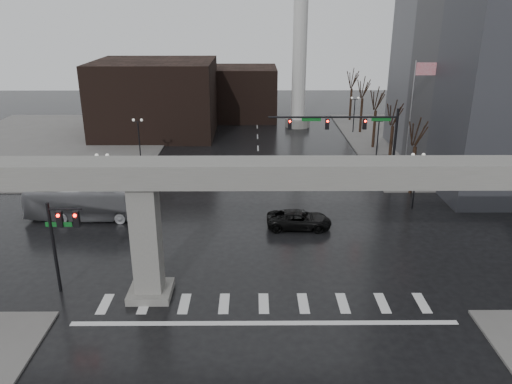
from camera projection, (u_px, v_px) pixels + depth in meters
ground at (263, 294)px, 31.10m from camera, size 160.00×160.00×0.00m
sidewalk_ne at (457, 143)px, 64.94m from camera, size 28.00×36.00×0.15m
sidewalk_nw at (58, 144)px, 64.64m from camera, size 28.00×36.00×0.15m
elevated_guideway at (286, 191)px, 28.69m from camera, size 48.00×2.60×8.70m
building_far_left at (156, 98)px, 68.60m from camera, size 16.00×14.00×10.00m
building_far_mid at (244, 93)px, 78.38m from camera, size 10.00×10.00×8.00m
smokestack at (300, 33)px, 69.53m from camera, size 3.60×3.60×30.00m
signal_mast_arm at (356, 132)px, 46.71m from camera, size 12.12×0.43×8.00m
signal_left_pole at (61, 232)px, 30.07m from camera, size 2.30×0.30×6.00m
flagpole_assembly at (414, 107)px, 49.15m from camera, size 2.06×0.12×12.00m
lamp_right_0 at (416, 171)px, 43.07m from camera, size 1.22×0.32×5.11m
lamp_right_1 at (378, 133)px, 56.18m from camera, size 1.22×0.32×5.11m
lamp_right_2 at (354, 109)px, 69.29m from camera, size 1.22×0.32×5.11m
lamp_left_0 at (104, 172)px, 42.91m from camera, size 1.22×0.32×5.11m
lamp_left_1 at (139, 133)px, 56.02m from camera, size 1.22×0.32×5.11m
lamp_left_2 at (160, 109)px, 69.13m from camera, size 1.22×0.32×5.11m
tree_right_0 at (413, 165)px, 47.08m from camera, size 1.09×1.58×7.50m
tree_right_1 at (391, 142)px, 54.55m from camera, size 1.09×1.61×7.67m
tree_right_2 at (375, 125)px, 62.02m from camera, size 1.10×1.63×7.85m
tree_right_3 at (362, 112)px, 69.48m from camera, size 1.11×1.66×8.02m
tree_right_4 at (351, 101)px, 76.95m from camera, size 1.12×1.69×8.19m
pickup_truck at (299, 220)px, 40.18m from camera, size 5.28×2.56×1.45m
city_bus at (90, 202)px, 41.74m from camera, size 10.60×2.79×2.93m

